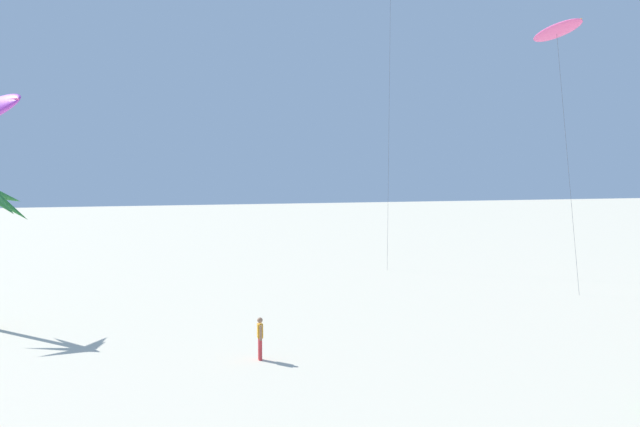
# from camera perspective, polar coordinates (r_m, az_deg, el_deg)

# --- Properties ---
(flying_kite_5) EXTENTS (1.97, 5.63, 15.90)m
(flying_kite_5) POSITION_cam_1_polar(r_m,az_deg,el_deg) (46.68, 18.05, 13.44)
(flying_kite_5) COLOR #EA5193
(flying_kite_5) RESTS_ON ground
(person_near_left) EXTENTS (0.24, 0.51, 1.61)m
(person_near_left) POSITION_cam_1_polar(r_m,az_deg,el_deg) (27.81, -4.72, -9.59)
(person_near_left) COLOR red
(person_near_left) RESTS_ON ground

